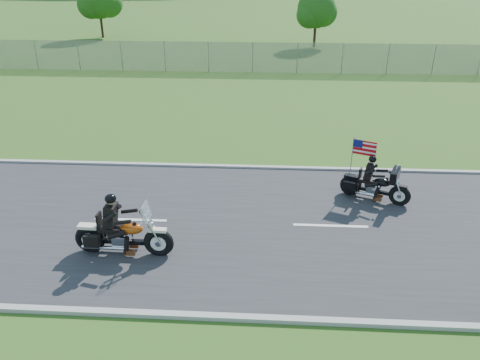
{
  "coord_description": "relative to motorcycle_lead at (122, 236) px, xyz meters",
  "views": [
    {
      "loc": [
        2.02,
        -11.98,
        7.28
      ],
      "look_at": [
        1.32,
        0.0,
        1.47
      ],
      "focal_mm": 35.0,
      "sensor_mm": 36.0,
      "label": 1
    }
  ],
  "objects": [
    {
      "name": "ground",
      "position": [
        1.71,
        1.7,
        -0.57
      ],
      "size": [
        420.0,
        420.0,
        0.0
      ],
      "primitive_type": "plane",
      "color": "#34531A",
      "rests_on": "ground"
    },
    {
      "name": "motorcycle_lead",
      "position": [
        0.0,
        0.0,
        0.0
      ],
      "size": [
        2.69,
        0.68,
        1.81
      ],
      "rotation": [
        0.0,
        0.0,
        -0.03
      ],
      "color": "black",
      "rests_on": "ground"
    },
    {
      "name": "motorcycle_follow",
      "position": [
        7.3,
        3.48,
        -0.04
      ],
      "size": [
        2.16,
        1.21,
        1.91
      ],
      "rotation": [
        0.0,
        0.0,
        -0.41
      ],
      "color": "black",
      "rests_on": "ground"
    },
    {
      "name": "curb_north",
      "position": [
        1.71,
        5.75,
        -0.52
      ],
      "size": [
        120.0,
        0.18,
        0.12
      ],
      "primitive_type": "cube",
      "color": "#9E9B93",
      "rests_on": "ground"
    },
    {
      "name": "tree_fence_near",
      "position": [
        7.76,
        31.74,
        2.4
      ],
      "size": [
        3.52,
        3.28,
        4.75
      ],
      "color": "#382316",
      "rests_on": "ground"
    },
    {
      "name": "road",
      "position": [
        1.71,
        1.7,
        -0.55
      ],
      "size": [
        120.0,
        8.0,
        0.04
      ],
      "primitive_type": "cube",
      "color": "#28282B",
      "rests_on": "ground"
    },
    {
      "name": "fence",
      "position": [
        -3.29,
        21.7,
        0.43
      ],
      "size": [
        60.0,
        0.03,
        2.0
      ],
      "primitive_type": "cube",
      "color": "gray",
      "rests_on": "ground"
    },
    {
      "name": "tree_fence_mid",
      "position": [
        -12.24,
        35.75,
        2.73
      ],
      "size": [
        3.96,
        3.69,
        5.3
      ],
      "color": "#382316",
      "rests_on": "ground"
    },
    {
      "name": "curb_south",
      "position": [
        1.71,
        -2.35,
        -0.52
      ],
      "size": [
        120.0,
        0.18,
        0.12
      ],
      "primitive_type": "cube",
      "color": "#9E9B93",
      "rests_on": "ground"
    }
  ]
}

